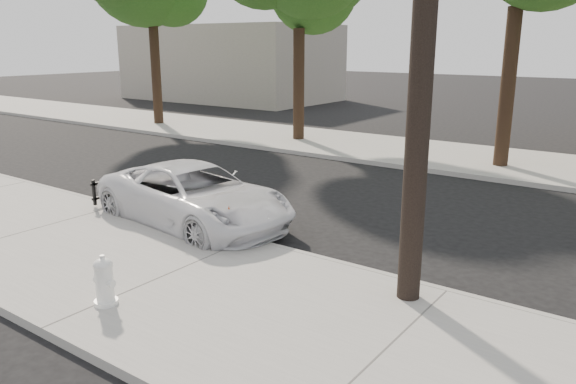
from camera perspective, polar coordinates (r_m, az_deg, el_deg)
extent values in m
plane|color=black|center=(12.71, 2.17, -2.80)|extent=(120.00, 120.00, 0.00)
cube|color=gray|center=(9.63, -12.36, -8.65)|extent=(90.00, 4.40, 0.15)
cube|color=gray|center=(20.11, 15.78, 3.50)|extent=(90.00, 5.00, 0.15)
cube|color=#9E9B93|center=(11.09, -3.89, -5.11)|extent=(90.00, 0.12, 0.16)
cube|color=gray|center=(40.24, -5.88, 12.92)|extent=(14.00, 8.00, 5.00)
cylinder|color=black|center=(27.52, -13.25, 11.50)|extent=(0.44, 0.44, 4.50)
cylinder|color=black|center=(22.31, 1.10, 10.85)|extent=(0.44, 0.44, 4.25)
cylinder|color=black|center=(18.54, 21.41, 9.78)|extent=(0.44, 0.44, 4.75)
imported|color=white|center=(12.28, -9.48, -0.38)|extent=(5.05, 2.79, 1.34)
cylinder|color=white|center=(8.82, -17.98, -10.57)|extent=(0.35, 0.35, 0.06)
cylinder|color=white|center=(8.71, -18.12, -8.99)|extent=(0.26, 0.26, 0.60)
ellipsoid|color=white|center=(8.59, -18.30, -7.04)|extent=(0.28, 0.28, 0.20)
cylinder|color=white|center=(8.69, -18.16, -8.63)|extent=(0.37, 0.14, 0.12)
cylinder|color=white|center=(8.69, -18.16, -8.63)|extent=(0.16, 0.20, 0.15)
cube|color=#DD490B|center=(10.88, -5.93, -5.08)|extent=(0.49, 0.49, 0.02)
cone|color=#DD490B|center=(10.76, -5.98, -3.27)|extent=(0.43, 0.43, 0.74)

